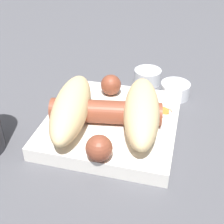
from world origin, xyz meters
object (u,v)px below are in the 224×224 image
(bread_roll, at_px, (106,109))
(condiment_cup_far, at_px, (148,77))
(food_tray, at_px, (112,123))
(sausage, at_px, (106,112))
(condiment_cup_near, at_px, (175,91))

(bread_roll, xyz_separation_m, condiment_cup_far, (0.18, -0.03, -0.04))
(food_tray, distance_m, sausage, 0.03)
(food_tray, height_order, sausage, sausage)
(bread_roll, height_order, condiment_cup_near, bread_roll)
(bread_roll, distance_m, condiment_cup_far, 0.19)
(food_tray, xyz_separation_m, condiment_cup_far, (0.16, -0.03, 0.00))
(condiment_cup_near, relative_size, condiment_cup_far, 1.00)
(food_tray, height_order, bread_roll, bread_roll)
(sausage, bearing_deg, condiment_cup_far, -11.33)
(bread_roll, height_order, condiment_cup_far, bread_roll)
(food_tray, xyz_separation_m, bread_roll, (-0.02, 0.00, 0.04))
(sausage, xyz_separation_m, condiment_cup_far, (0.18, -0.04, -0.03))
(food_tray, relative_size, bread_roll, 1.05)
(bread_roll, height_order, sausage, bread_roll)
(condiment_cup_near, height_order, condiment_cup_far, same)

